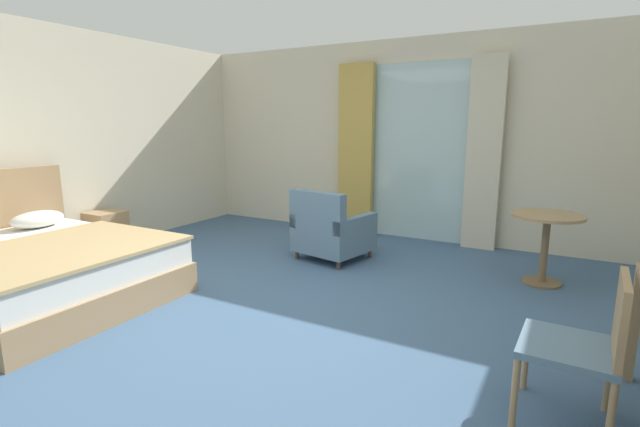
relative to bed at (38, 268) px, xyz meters
name	(u,v)px	position (x,y,z in m)	size (l,w,h in m)	color
ground	(273,317)	(2.04, 0.80, -0.34)	(6.99, 6.85, 0.10)	#426084
wall_back	(402,140)	(2.04, 3.97, 1.06)	(6.59, 0.12, 2.71)	beige
wall_left	(38,144)	(-1.20, 0.80, 1.06)	(0.12, 6.45, 2.71)	beige
balcony_glass_door	(418,153)	(2.29, 3.89, 0.90)	(1.32, 0.02, 2.39)	silver
curtain_panel_left	(356,151)	(1.41, 3.79, 0.91)	(0.52, 0.10, 2.41)	tan
curtain_panel_right	(484,155)	(3.17, 3.79, 0.91)	(0.42, 0.10, 2.41)	beige
bed	(38,268)	(0.00, 0.00, 0.00)	(2.14, 1.77, 1.12)	tan
nightstand	(107,231)	(-0.89, 1.34, -0.04)	(0.40, 0.41, 0.51)	tan
desk_chair	(586,341)	(4.32, 0.39, 0.19)	(0.48, 0.49, 0.85)	slate
armchair_by_window	(331,232)	(1.74, 2.42, 0.04)	(0.88, 0.86, 0.84)	slate
round_cafe_table	(546,233)	(4.00, 2.71, 0.24)	(0.67, 0.67, 0.71)	tan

